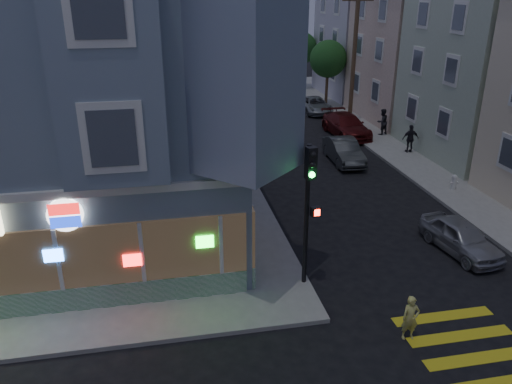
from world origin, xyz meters
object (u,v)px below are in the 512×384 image
object	(u,v)px
street_tree_near	(328,59)
street_tree_far	(301,48)
pedestrian_b	(410,139)
running_child	(410,318)
parked_car_a	(461,237)
parked_car_b	(344,151)
pedestrian_a	(382,122)
traffic_signal	(309,193)
fire_hydrant	(454,182)
utility_pole	(354,58)
parked_car_d	(315,105)
parked_car_c	(346,125)

from	to	relation	value
street_tree_near	street_tree_far	xyz separation A→B (m)	(0.00, 8.00, 0.00)
street_tree_far	pedestrian_b	world-z (taller)	street_tree_far
running_child	parked_car_a	world-z (taller)	running_child
parked_car_a	parked_car_b	bearing A→B (deg)	85.80
running_child	pedestrian_a	world-z (taller)	pedestrian_a
parked_car_b	traffic_signal	xyz separation A→B (m)	(-5.78, -12.04, 2.73)
parked_car_b	traffic_signal	distance (m)	13.63
pedestrian_a	parked_car_b	size ratio (longest dim) A/B	0.42
parked_car_b	traffic_signal	bearing A→B (deg)	-113.37
running_child	parked_car_a	bearing A→B (deg)	49.55
parked_car_a	fire_hydrant	xyz separation A→B (m)	(3.08, 5.52, -0.08)
street_tree_near	running_child	world-z (taller)	street_tree_near
utility_pole	pedestrian_a	world-z (taller)	utility_pole
pedestrian_a	street_tree_near	bearing A→B (deg)	-105.39
street_tree_near	pedestrian_b	size ratio (longest dim) A/B	3.16
utility_pole	parked_car_b	distance (m)	9.56
parked_car_a	traffic_signal	xyz separation A→B (m)	(-6.43, -1.21, 2.79)
pedestrian_a	traffic_signal	world-z (taller)	traffic_signal
street_tree_far	parked_car_d	bearing A→B (deg)	-98.67
pedestrian_b	parked_car_d	distance (m)	11.71
pedestrian_a	traffic_signal	bearing A→B (deg)	38.26
pedestrian_a	pedestrian_b	distance (m)	3.99
traffic_signal	pedestrian_a	bearing A→B (deg)	46.45
street_tree_near	parked_car_a	bearing A→B (deg)	-96.80
parked_car_b	fire_hydrant	size ratio (longest dim) A/B	5.49
fire_hydrant	traffic_signal	bearing A→B (deg)	-144.72
pedestrian_a	parked_car_d	bearing A→B (deg)	-93.21
pedestrian_a	pedestrian_b	xyz separation A→B (m)	(0.00, -3.99, -0.03)
parked_car_b	traffic_signal	size ratio (longest dim) A/B	0.85
pedestrian_a	traffic_signal	size ratio (longest dim) A/B	0.36
parked_car_a	traffic_signal	bearing A→B (deg)	-176.96
parked_car_d	utility_pole	bearing A→B (deg)	-70.75
street_tree_near	pedestrian_a	xyz separation A→B (m)	(0.80, -9.32, -2.92)
utility_pole	fire_hydrant	xyz separation A→B (m)	(0.33, -13.24, -4.25)
parked_car_a	parked_car_d	world-z (taller)	parked_car_a
pedestrian_a	parked_car_a	world-z (taller)	pedestrian_a
street_tree_near	parked_car_b	size ratio (longest dim) A/B	1.29
utility_pole	traffic_signal	distance (m)	22.02
parked_car_d	fire_hydrant	distance (m)	17.48
utility_pole	running_child	xyz separation A→B (m)	(-7.02, -23.08, -4.11)
utility_pole	traffic_signal	xyz separation A→B (m)	(-9.18, -19.97, -1.39)
parked_car_c	running_child	bearing A→B (deg)	-109.00
utility_pole	pedestrian_b	world-z (taller)	utility_pole
running_child	traffic_signal	distance (m)	4.66
pedestrian_a	parked_car_c	size ratio (longest dim) A/B	0.34
parked_car_a	parked_car_d	size ratio (longest dim) A/B	0.83
fire_hydrant	pedestrian_a	bearing A→B (deg)	86.14
parked_car_c	parked_car_d	size ratio (longest dim) A/B	1.15
parked_car_c	utility_pole	bearing A→B (deg)	61.23
parked_car_a	parked_car_d	xyz separation A→B (m)	(1.45, 22.92, -0.01)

